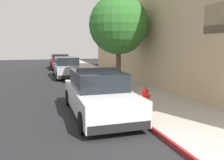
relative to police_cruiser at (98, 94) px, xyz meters
name	(u,v)px	position (x,y,z in m)	size (l,w,h in m)	color
ground_plane	(15,93)	(-3.33, 5.55, -0.84)	(33.27, 60.00, 0.20)	#232326
sidewalk_pavement	(119,85)	(2.67, 5.55, -0.68)	(3.11, 60.00, 0.13)	#ADA89E
curb_painted_edge	(94,86)	(1.07, 5.55, -0.68)	(0.08, 60.00, 0.13)	maroon
storefront_building	(193,33)	(7.98, 5.68, 2.58)	(7.77, 23.34, 6.63)	tan
police_cruiser	(98,94)	(0.00, 0.00, 0.00)	(1.94, 4.84, 1.68)	white
parked_car_silver_ahead	(67,68)	(0.04, 10.54, 0.00)	(1.94, 4.84, 1.56)	#B2B5BA
parked_car_dark_far	(60,62)	(0.08, 17.68, 0.00)	(1.94, 4.84, 1.56)	maroon
fire_hydrant	(145,97)	(1.94, 0.18, -0.26)	(0.44, 0.40, 0.76)	#4C4C51
street_tree	(119,25)	(2.43, 4.93, 2.88)	(3.37, 3.37, 5.18)	brown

